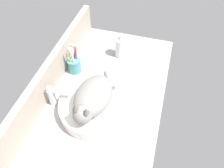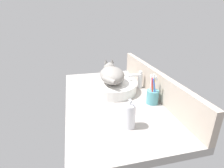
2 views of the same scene
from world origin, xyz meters
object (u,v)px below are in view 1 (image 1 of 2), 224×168
faucet (53,95)px  soap_dispenser (120,47)px  toothbrush_cup (74,64)px  cat (93,97)px  sink_basin (95,106)px

faucet → soap_dispenser: 50.30cm
faucet → toothbrush_cup: (24.91, -0.67, -2.31)cm
cat → toothbrush_cup: size_ratio=1.72×
cat → faucet: 21.55cm
sink_basin → soap_dispenser: 43.64cm
sink_basin → soap_dispenser: soap_dispenser is taller
toothbrush_cup → sink_basin: bearing=-139.1°
sink_basin → cat: bearing=179.6°
faucet → soap_dispenser: bearing=-26.3°
soap_dispenser → toothbrush_cup: 29.58cm
faucet → soap_dispenser: (45.08, -22.28, -1.04)cm
faucet → cat: bearing=-89.5°
sink_basin → toothbrush_cup: 30.94cm
faucet → soap_dispenser: soap_dispenser is taller
sink_basin → faucet: bearing=94.3°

